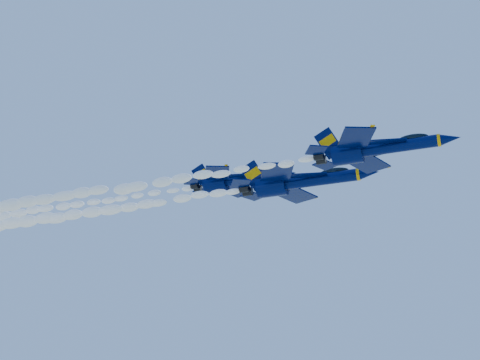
% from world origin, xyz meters
% --- Properties ---
extents(jet_lead, '(15.69, 12.87, 5.83)m').
position_xyz_m(jet_lead, '(17.40, -13.81, 150.29)').
color(jet_lead, '#000939').
extents(smoke_trail_jet_lead, '(58.72, 2.12, 1.91)m').
position_xyz_m(smoke_trail_jet_lead, '(-18.67, -13.81, 149.81)').
color(smoke_trail_jet_lead, white).
extents(jet_second, '(17.66, 14.49, 6.56)m').
position_xyz_m(jet_second, '(6.52, -5.57, 151.06)').
color(jet_second, '#000939').
extents(smoke_trail_jet_second, '(58.72, 2.39, 2.15)m').
position_xyz_m(smoke_trail_jet_second, '(-30.38, -5.57, 150.56)').
color(smoke_trail_jet_second, white).
extents(jet_third, '(15.38, 12.62, 5.72)m').
position_xyz_m(jet_third, '(-4.17, 0.74, 155.15)').
color(jet_third, '#000939').
extents(smoke_trail_jet_third, '(58.72, 2.08, 1.87)m').
position_xyz_m(smoke_trail_jet_third, '(-40.10, 0.74, 154.68)').
color(smoke_trail_jet_third, white).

